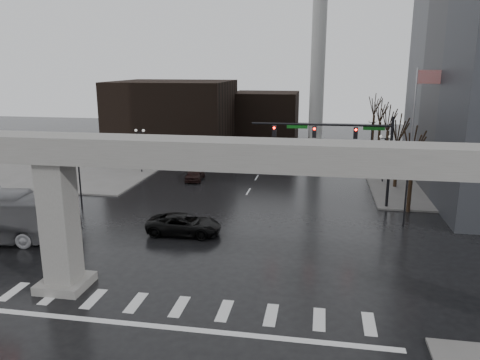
# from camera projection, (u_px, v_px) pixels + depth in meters

# --- Properties ---
(ground) EXTENTS (160.00, 160.00, 0.00)m
(ground) POSITION_uv_depth(u_px,v_px,m) (185.00, 297.00, 25.32)
(ground) COLOR black
(ground) RESTS_ON ground
(sidewalk_nw) EXTENTS (28.00, 36.00, 0.15)m
(sidewalk_nw) POSITION_uv_depth(u_px,v_px,m) (77.00, 156.00, 64.08)
(sidewalk_nw) COLOR slate
(sidewalk_nw) RESTS_ON ground
(elevated_guideway) EXTENTS (48.00, 2.60, 8.70)m
(elevated_guideway) POSITION_uv_depth(u_px,v_px,m) (205.00, 175.00, 23.45)
(elevated_guideway) COLOR gray
(elevated_guideway) RESTS_ON ground
(building_far_left) EXTENTS (16.00, 14.00, 10.00)m
(building_far_left) POSITION_uv_depth(u_px,v_px,m) (173.00, 117.00, 66.61)
(building_far_left) COLOR black
(building_far_left) RESTS_ON ground
(building_far_mid) EXTENTS (10.00, 10.00, 8.00)m
(building_far_mid) POSITION_uv_depth(u_px,v_px,m) (265.00, 118.00, 74.39)
(building_far_mid) COLOR black
(building_far_mid) RESTS_ON ground
(smokestack) EXTENTS (3.60, 3.60, 30.00)m
(smokestack) POSITION_uv_depth(u_px,v_px,m) (318.00, 56.00, 65.06)
(smokestack) COLOR #B8B8B4
(smokestack) RESTS_ON ground
(signal_mast_arm) EXTENTS (12.12, 0.43, 8.00)m
(signal_mast_arm) POSITION_uv_depth(u_px,v_px,m) (346.00, 141.00, 40.37)
(signal_mast_arm) COLOR black
(signal_mast_arm) RESTS_ON ground
(flagpole_assembly) EXTENTS (2.06, 0.12, 12.00)m
(flagpole_assembly) POSITION_uv_depth(u_px,v_px,m) (417.00, 119.00, 41.96)
(flagpole_assembly) COLOR silver
(flagpole_assembly) RESTS_ON ground
(lamp_right_0) EXTENTS (1.22, 0.32, 5.11)m
(lamp_right_0) POSITION_uv_depth(u_px,v_px,m) (407.00, 183.00, 35.59)
(lamp_right_0) COLOR black
(lamp_right_0) RESTS_ON ground
(lamp_right_1) EXTENTS (1.22, 0.32, 5.11)m
(lamp_right_1) POSITION_uv_depth(u_px,v_px,m) (384.00, 151.00, 48.97)
(lamp_right_1) COLOR black
(lamp_right_1) RESTS_ON ground
(lamp_right_2) EXTENTS (1.22, 0.32, 5.11)m
(lamp_right_2) POSITION_uv_depth(u_px,v_px,m) (372.00, 132.00, 62.35)
(lamp_right_2) COLOR black
(lamp_right_2) RESTS_ON ground
(lamp_left_0) EXTENTS (1.22, 0.32, 5.11)m
(lamp_left_0) POSITION_uv_depth(u_px,v_px,m) (79.00, 170.00, 40.13)
(lamp_left_0) COLOR black
(lamp_left_0) RESTS_ON ground
(lamp_left_1) EXTENTS (1.22, 0.32, 5.11)m
(lamp_left_1) POSITION_uv_depth(u_px,v_px,m) (140.00, 143.00, 53.51)
(lamp_left_1) COLOR black
(lamp_left_1) RESTS_ON ground
(lamp_left_2) EXTENTS (1.22, 0.32, 5.11)m
(lamp_left_2) POSITION_uv_depth(u_px,v_px,m) (177.00, 127.00, 66.90)
(lamp_left_2) COLOR black
(lamp_left_2) RESTS_ON ground
(tree_right_0) EXTENTS (1.09, 1.58, 7.50)m
(tree_right_0) POSITION_uv_depth(u_px,v_px,m) (411.00, 180.00, 39.42)
(tree_right_0) COLOR black
(tree_right_0) RESTS_ON ground
(tree_right_1) EXTENTS (1.09, 1.61, 7.67)m
(tree_right_1) POSITION_uv_depth(u_px,v_px,m) (397.00, 161.00, 47.05)
(tree_right_1) COLOR black
(tree_right_1) RESTS_ON ground
(tree_right_2) EXTENTS (1.10, 1.63, 7.85)m
(tree_right_2) POSITION_uv_depth(u_px,v_px,m) (387.00, 147.00, 54.68)
(tree_right_2) COLOR black
(tree_right_2) RESTS_ON ground
(tree_right_3) EXTENTS (1.11, 1.66, 8.02)m
(tree_right_3) POSITION_uv_depth(u_px,v_px,m) (379.00, 136.00, 62.32)
(tree_right_3) COLOR black
(tree_right_3) RESTS_ON ground
(tree_right_4) EXTENTS (1.12, 1.69, 8.19)m
(tree_right_4) POSITION_uv_depth(u_px,v_px,m) (373.00, 128.00, 69.95)
(tree_right_4) COLOR black
(tree_right_4) RESTS_ON ground
(pickup_truck) EXTENTS (5.56, 2.69, 1.53)m
(pickup_truck) POSITION_uv_depth(u_px,v_px,m) (184.00, 224.00, 34.58)
(pickup_truck) COLOR black
(pickup_truck) RESTS_ON ground
(far_car) EXTENTS (2.09, 4.40, 1.45)m
(far_car) POSITION_uv_depth(u_px,v_px,m) (195.00, 173.00, 50.83)
(far_car) COLOR black
(far_car) RESTS_ON ground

